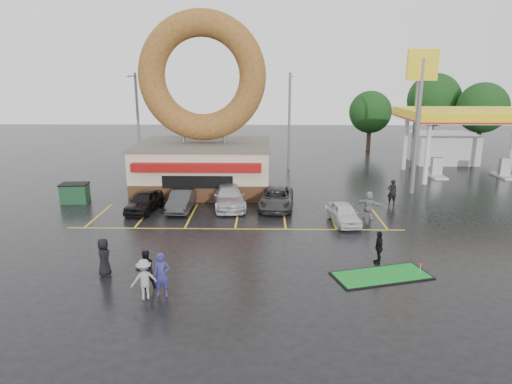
{
  "coord_description": "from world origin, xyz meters",
  "views": [
    {
      "loc": [
        1.77,
        -22.08,
        8.9
      ],
      "look_at": [
        1.23,
        3.65,
        2.2
      ],
      "focal_mm": 32.0,
      "sensor_mm": 36.0,
      "label": 1
    }
  ],
  "objects_px": {
    "donut_shop": "(204,133)",
    "gas_station": "(460,131)",
    "streetlight_left": "(138,120)",
    "streetlight_mid": "(289,119)",
    "person_cameraman": "(379,247)",
    "streetlight_right": "(415,118)",
    "car_black": "(144,201)",
    "car_dgrey": "(181,201)",
    "car_white": "(344,214)",
    "dumpster": "(75,194)",
    "putting_green": "(381,276)",
    "person_blue": "(162,275)",
    "car_grey": "(276,198)",
    "car_silver": "(229,197)",
    "shell_sign": "(420,95)"
  },
  "relations": [
    {
      "from": "streetlight_left",
      "to": "streetlight_mid",
      "type": "distance_m",
      "value": 14.04
    },
    {
      "from": "car_dgrey",
      "to": "person_cameraman",
      "type": "distance_m",
      "value": 14.06
    },
    {
      "from": "streetlight_left",
      "to": "person_cameraman",
      "type": "relative_size",
      "value": 5.57
    },
    {
      "from": "car_grey",
      "to": "car_white",
      "type": "height_order",
      "value": "car_grey"
    },
    {
      "from": "streetlight_mid",
      "to": "streetlight_right",
      "type": "height_order",
      "value": "same"
    },
    {
      "from": "donut_shop",
      "to": "gas_station",
      "type": "distance_m",
      "value": 24.35
    },
    {
      "from": "gas_station",
      "to": "person_blue",
      "type": "distance_m",
      "value": 34.43
    },
    {
      "from": "person_cameraman",
      "to": "gas_station",
      "type": "bearing_deg",
      "value": 150.27
    },
    {
      "from": "streetlight_mid",
      "to": "car_silver",
      "type": "xyz_separation_m",
      "value": [
        -4.7,
        -12.92,
        -4.05
      ]
    },
    {
      "from": "donut_shop",
      "to": "car_white",
      "type": "bearing_deg",
      "value": -41.08
    },
    {
      "from": "person_blue",
      "to": "person_cameraman",
      "type": "relative_size",
      "value": 1.16
    },
    {
      "from": "car_black",
      "to": "car_silver",
      "type": "height_order",
      "value": "car_silver"
    },
    {
      "from": "streetlight_right",
      "to": "car_black",
      "type": "relative_size",
      "value": 2.26
    },
    {
      "from": "gas_station",
      "to": "streetlight_mid",
      "type": "distance_m",
      "value": 16.04
    },
    {
      "from": "person_blue",
      "to": "putting_green",
      "type": "height_order",
      "value": "person_blue"
    },
    {
      "from": "streetlight_right",
      "to": "donut_shop",
      "type": "bearing_deg",
      "value": -154.79
    },
    {
      "from": "car_silver",
      "to": "car_dgrey",
      "type": "bearing_deg",
      "value": -173.52
    },
    {
      "from": "car_silver",
      "to": "car_white",
      "type": "relative_size",
      "value": 1.38
    },
    {
      "from": "person_blue",
      "to": "dumpster",
      "type": "xyz_separation_m",
      "value": [
        -9.29,
        13.92,
        -0.29
      ]
    },
    {
      "from": "shell_sign",
      "to": "putting_green",
      "type": "bearing_deg",
      "value": -111.67
    },
    {
      "from": "person_blue",
      "to": "putting_green",
      "type": "xyz_separation_m",
      "value": [
        9.5,
        2.07,
        -0.9
      ]
    },
    {
      "from": "gas_station",
      "to": "shell_sign",
      "type": "relative_size",
      "value": 1.29
    },
    {
      "from": "donut_shop",
      "to": "person_cameraman",
      "type": "bearing_deg",
      "value": -54.58
    },
    {
      "from": "car_grey",
      "to": "person_blue",
      "type": "xyz_separation_m",
      "value": [
        -4.97,
        -12.87,
        0.27
      ]
    },
    {
      "from": "person_blue",
      "to": "person_cameraman",
      "type": "bearing_deg",
      "value": 16.33
    },
    {
      "from": "donut_shop",
      "to": "car_dgrey",
      "type": "distance_m",
      "value": 6.96
    },
    {
      "from": "streetlight_mid",
      "to": "dumpster",
      "type": "distance_m",
      "value": 20.22
    },
    {
      "from": "car_dgrey",
      "to": "car_black",
      "type": "bearing_deg",
      "value": -171.01
    },
    {
      "from": "shell_sign",
      "to": "car_dgrey",
      "type": "xyz_separation_m",
      "value": [
        -16.84,
        -4.79,
        -6.72
      ]
    },
    {
      "from": "gas_station",
      "to": "person_blue",
      "type": "xyz_separation_m",
      "value": [
        -22.44,
        -25.96,
        -2.76
      ]
    },
    {
      "from": "person_blue",
      "to": "car_silver",
      "type": "bearing_deg",
      "value": 78.42
    },
    {
      "from": "car_dgrey",
      "to": "putting_green",
      "type": "distance_m",
      "value": 14.91
    },
    {
      "from": "streetlight_mid",
      "to": "car_dgrey",
      "type": "xyz_separation_m",
      "value": [
        -7.84,
        -13.71,
        -4.13
      ]
    },
    {
      "from": "putting_green",
      "to": "car_dgrey",
      "type": "bearing_deg",
      "value": 137.01
    },
    {
      "from": "car_black",
      "to": "person_blue",
      "type": "relative_size",
      "value": 2.13
    },
    {
      "from": "car_black",
      "to": "putting_green",
      "type": "height_order",
      "value": "car_black"
    },
    {
      "from": "car_grey",
      "to": "putting_green",
      "type": "distance_m",
      "value": 11.73
    },
    {
      "from": "streetlight_right",
      "to": "person_blue",
      "type": "distance_m",
      "value": 32.87
    },
    {
      "from": "gas_station",
      "to": "streetlight_right",
      "type": "relative_size",
      "value": 1.52
    },
    {
      "from": "donut_shop",
      "to": "car_silver",
      "type": "xyz_separation_m",
      "value": [
        2.3,
        -4.97,
        -3.74
      ]
    },
    {
      "from": "dumpster",
      "to": "shell_sign",
      "type": "bearing_deg",
      "value": 2.43
    },
    {
      "from": "car_dgrey",
      "to": "car_white",
      "type": "height_order",
      "value": "car_dgrey"
    },
    {
      "from": "person_blue",
      "to": "dumpster",
      "type": "distance_m",
      "value": 16.74
    },
    {
      "from": "donut_shop",
      "to": "car_white",
      "type": "relative_size",
      "value": 3.73
    },
    {
      "from": "donut_shop",
      "to": "streetlight_left",
      "type": "relative_size",
      "value": 1.5
    },
    {
      "from": "streetlight_mid",
      "to": "person_cameraman",
      "type": "relative_size",
      "value": 5.57
    },
    {
      "from": "donut_shop",
      "to": "person_blue",
      "type": "distance_m",
      "value": 18.34
    },
    {
      "from": "person_blue",
      "to": "car_grey",
      "type": "bearing_deg",
      "value": 64.93
    },
    {
      "from": "gas_station",
      "to": "person_cameraman",
      "type": "xyz_separation_m",
      "value": [
        -12.75,
        -22.38,
        -2.89
      ]
    },
    {
      "from": "streetlight_left",
      "to": "car_white",
      "type": "bearing_deg",
      "value": -42.69
    }
  ]
}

